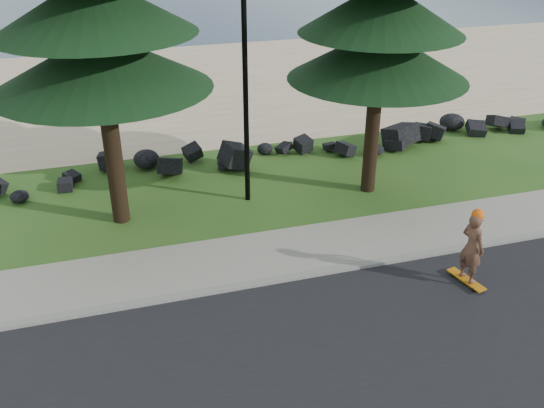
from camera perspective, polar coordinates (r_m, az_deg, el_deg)
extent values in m
plane|color=#2D561A|center=(14.45, 0.90, -5.12)|extent=(160.00, 160.00, 0.00)
cube|color=black|center=(11.16, 8.12, -17.12)|extent=(160.00, 7.00, 0.02)
cube|color=gray|center=(13.71, 2.03, -6.89)|extent=(160.00, 0.20, 0.10)
cube|color=#A09B86|center=(14.58, 0.67, -4.57)|extent=(160.00, 2.00, 0.08)
cube|color=tan|center=(27.46, -8.32, 10.88)|extent=(160.00, 15.00, 0.01)
cylinder|color=black|center=(15.69, -2.57, 13.56)|extent=(0.14, 0.14, 8.00)
cube|color=#C0700B|center=(14.21, 17.81, -6.78)|extent=(0.45, 1.02, 0.03)
imported|color=brown|center=(13.77, 18.31, -3.88)|extent=(0.52, 0.67, 1.65)
sphere|color=#FD5B0E|center=(13.39, 18.81, -0.99)|extent=(0.26, 0.26, 0.26)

